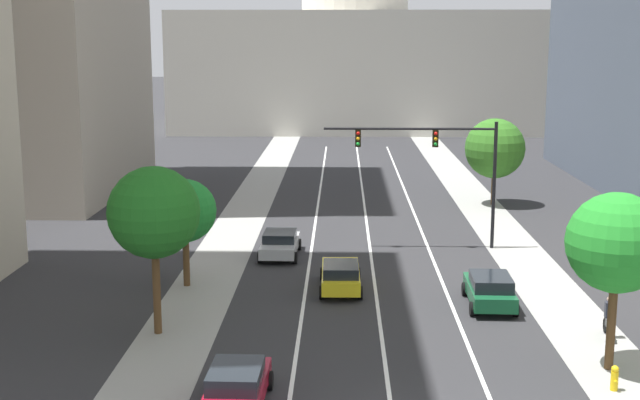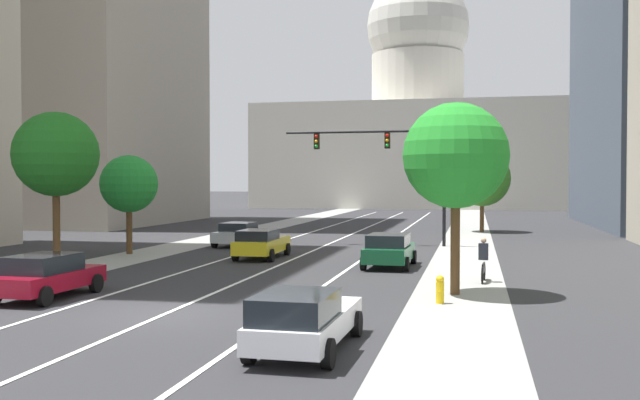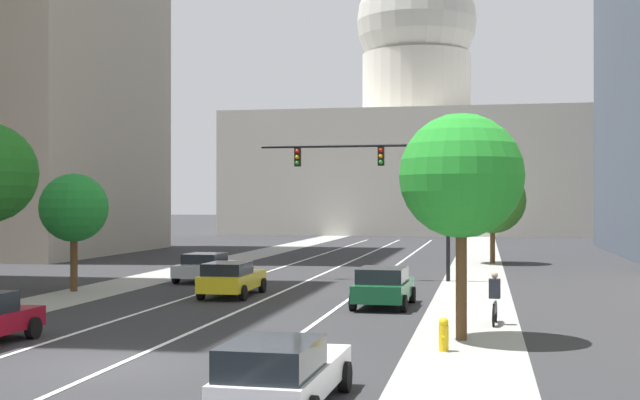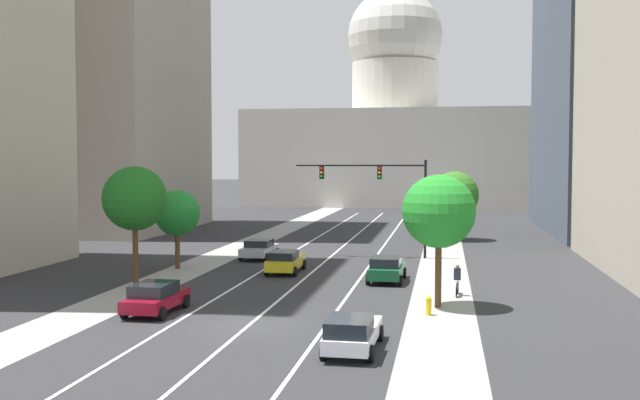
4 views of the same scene
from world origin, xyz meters
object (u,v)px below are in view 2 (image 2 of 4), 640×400
at_px(capitol_building, 417,131).
at_px(street_tree_mid_left, 56,155).
at_px(cyclist, 483,260).
at_px(street_tree_near_left, 129,184).
at_px(car_crimson, 46,275).
at_px(car_silver, 239,234).
at_px(car_yellow, 261,243).
at_px(street_tree_mid_right, 482,178).
at_px(traffic_signal_mast, 393,157).
at_px(car_white, 304,319).
at_px(street_tree_near_right, 456,156).
at_px(fire_hydrant, 440,289).
at_px(car_green, 389,250).

distance_m(capitol_building, street_tree_mid_left, 84.46).
xyz_separation_m(cyclist, street_tree_near_left, (-18.35, 6.91, 2.88)).
relative_size(car_crimson, street_tree_near_left, 0.83).
bearing_deg(street_tree_mid_left, car_silver, 72.00).
bearing_deg(car_yellow, street_tree_mid_right, -27.61).
distance_m(traffic_signal_mast, cyclist, 16.44).
xyz_separation_m(car_white, street_tree_near_left, (-14.24, 19.39, 2.97)).
bearing_deg(car_yellow, street_tree_near_right, -135.11).
relative_size(car_white, street_tree_near_left, 0.90).
height_order(street_tree_near_right, street_tree_mid_right, street_tree_near_right).
relative_size(car_silver, cyclist, 2.62).
bearing_deg(capitol_building, street_tree_near_right, -84.64).
bearing_deg(cyclist, street_tree_near_right, 168.38).
bearing_deg(street_tree_near_left, cyclist, -20.63).
bearing_deg(cyclist, street_tree_mid_left, 94.56).
relative_size(car_white, car_crimson, 1.08).
relative_size(fire_hydrant, street_tree_near_right, 0.14).
bearing_deg(car_silver, car_yellow, -151.02).
distance_m(car_crimson, car_green, 14.94).
relative_size(capitol_building, traffic_signal_mast, 4.75).
distance_m(car_yellow, traffic_signal_mast, 11.30).
height_order(car_yellow, fire_hydrant, car_yellow).
bearing_deg(car_yellow, car_white, -161.03).
distance_m(car_white, street_tree_near_left, 24.24).
bearing_deg(street_tree_near_left, car_white, -53.71).
height_order(car_green, fire_hydrant, car_green).
distance_m(car_silver, fire_hydrant, 22.12).
distance_m(car_crimson, street_tree_mid_left, 9.25).
xyz_separation_m(car_crimson, street_tree_mid_right, (14.39, 35.06, 3.34)).
relative_size(capitol_building, car_crimson, 10.59).
xyz_separation_m(capitol_building, traffic_signal_mast, (3.97, -68.83, -6.32)).
xyz_separation_m(car_yellow, street_tree_near_left, (-7.52, 0.62, 2.95)).
bearing_deg(car_green, car_yellow, 72.44).
distance_m(car_white, car_crimson, 11.46).
height_order(car_white, car_green, car_green).
height_order(car_white, street_tree_near_right, street_tree_near_right).
bearing_deg(car_green, car_silver, 50.48).
distance_m(fire_hydrant, street_tree_mid_right, 33.58).
distance_m(car_silver, car_green, 13.35).
relative_size(car_crimson, car_yellow, 0.93).
bearing_deg(capitol_building, car_white, -87.00).
relative_size(capitol_building, street_tree_near_left, 8.81).
bearing_deg(fire_hydrant, street_tree_mid_left, 162.37).
bearing_deg(capitol_building, cyclist, -83.77).
height_order(car_silver, traffic_signal_mast, traffic_signal_mast).
xyz_separation_m(car_green, street_tree_mid_right, (4.30, 24.05, 3.32)).
relative_size(capitol_building, car_green, 10.53).
xyz_separation_m(car_silver, fire_hydrant, (12.80, -18.04, -0.28)).
bearing_deg(street_tree_near_left, traffic_signal_mast, 31.34).
distance_m(car_white, fire_hydrant, 7.67).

